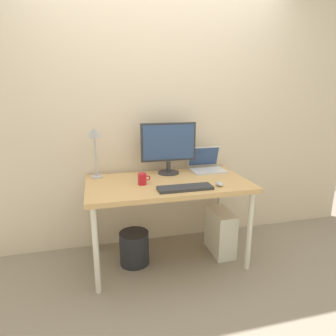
{
  "coord_description": "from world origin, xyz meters",
  "views": [
    {
      "loc": [
        -0.59,
        -2.32,
        1.5
      ],
      "look_at": [
        0.0,
        0.0,
        0.87
      ],
      "focal_mm": 31.01,
      "sensor_mm": 36.0,
      "label": 1
    }
  ],
  "objects_px": {
    "desk": "(168,188)",
    "mouse": "(219,184)",
    "laptop": "(206,165)",
    "coffee_mug": "(142,179)",
    "computer_tower": "(220,232)",
    "monitor": "(169,145)",
    "wastebasket": "(134,248)",
    "desk_lamp": "(95,140)",
    "keyboard": "(185,188)"
  },
  "relations": [
    {
      "from": "coffee_mug",
      "to": "mouse",
      "type": "bearing_deg",
      "value": -17.54
    },
    {
      "from": "desk_lamp",
      "to": "wastebasket",
      "type": "distance_m",
      "value": 1.02
    },
    {
      "from": "monitor",
      "to": "mouse",
      "type": "relative_size",
      "value": 5.76
    },
    {
      "from": "laptop",
      "to": "computer_tower",
      "type": "xyz_separation_m",
      "value": [
        0.06,
        -0.27,
        -0.6
      ]
    },
    {
      "from": "desk",
      "to": "keyboard",
      "type": "distance_m",
      "value": 0.26
    },
    {
      "from": "desk",
      "to": "laptop",
      "type": "height_order",
      "value": "laptop"
    },
    {
      "from": "keyboard",
      "to": "wastebasket",
      "type": "xyz_separation_m",
      "value": [
        -0.39,
        0.25,
        -0.61
      ]
    },
    {
      "from": "desk",
      "to": "mouse",
      "type": "relative_size",
      "value": 15.43
    },
    {
      "from": "desk_lamp",
      "to": "coffee_mug",
      "type": "bearing_deg",
      "value": -37.05
    },
    {
      "from": "laptop",
      "to": "coffee_mug",
      "type": "xyz_separation_m",
      "value": [
        -0.68,
        -0.3,
        -0.01
      ]
    },
    {
      "from": "wastebasket",
      "to": "desk",
      "type": "bearing_deg",
      "value": -1.58
    },
    {
      "from": "coffee_mug",
      "to": "computer_tower",
      "type": "xyz_separation_m",
      "value": [
        0.74,
        0.03,
        -0.59
      ]
    },
    {
      "from": "monitor",
      "to": "wastebasket",
      "type": "distance_m",
      "value": 0.98
    },
    {
      "from": "computer_tower",
      "to": "coffee_mug",
      "type": "bearing_deg",
      "value": -178.01
    },
    {
      "from": "desk_lamp",
      "to": "mouse",
      "type": "relative_size",
      "value": 5.4
    },
    {
      "from": "desk",
      "to": "keyboard",
      "type": "bearing_deg",
      "value": -71.25
    },
    {
      "from": "laptop",
      "to": "computer_tower",
      "type": "relative_size",
      "value": 0.76
    },
    {
      "from": "computer_tower",
      "to": "wastebasket",
      "type": "relative_size",
      "value": 1.4
    },
    {
      "from": "monitor",
      "to": "laptop",
      "type": "height_order",
      "value": "monitor"
    },
    {
      "from": "laptop",
      "to": "computer_tower",
      "type": "bearing_deg",
      "value": -77.45
    },
    {
      "from": "desk",
      "to": "monitor",
      "type": "distance_m",
      "value": 0.42
    },
    {
      "from": "mouse",
      "to": "coffee_mug",
      "type": "bearing_deg",
      "value": 162.46
    },
    {
      "from": "mouse",
      "to": "wastebasket",
      "type": "height_order",
      "value": "mouse"
    },
    {
      "from": "desk_lamp",
      "to": "keyboard",
      "type": "xyz_separation_m",
      "value": [
        0.68,
        -0.48,
        -0.34
      ]
    },
    {
      "from": "laptop",
      "to": "mouse",
      "type": "relative_size",
      "value": 3.56
    },
    {
      "from": "laptop",
      "to": "wastebasket",
      "type": "relative_size",
      "value": 1.07
    },
    {
      "from": "desk",
      "to": "desk_lamp",
      "type": "distance_m",
      "value": 0.76
    },
    {
      "from": "monitor",
      "to": "desk_lamp",
      "type": "bearing_deg",
      "value": 179.92
    },
    {
      "from": "computer_tower",
      "to": "monitor",
      "type": "bearing_deg",
      "value": 150.83
    },
    {
      "from": "laptop",
      "to": "desk_lamp",
      "type": "xyz_separation_m",
      "value": [
        -1.05,
        -0.02,
        0.29
      ]
    },
    {
      "from": "monitor",
      "to": "mouse",
      "type": "xyz_separation_m",
      "value": [
        0.31,
        -0.47,
        -0.25
      ]
    },
    {
      "from": "laptop",
      "to": "mouse",
      "type": "distance_m",
      "value": 0.49
    },
    {
      "from": "keyboard",
      "to": "laptop",
      "type": "bearing_deg",
      "value": 53.3
    },
    {
      "from": "monitor",
      "to": "keyboard",
      "type": "relative_size",
      "value": 1.18
    },
    {
      "from": "laptop",
      "to": "coffee_mug",
      "type": "relative_size",
      "value": 3.01
    },
    {
      "from": "desk",
      "to": "wastebasket",
      "type": "height_order",
      "value": "desk"
    },
    {
      "from": "keyboard",
      "to": "coffee_mug",
      "type": "bearing_deg",
      "value": 146.23
    },
    {
      "from": "desk",
      "to": "computer_tower",
      "type": "xyz_separation_m",
      "value": [
        0.51,
        -0.01,
        -0.48
      ]
    },
    {
      "from": "laptop",
      "to": "keyboard",
      "type": "xyz_separation_m",
      "value": [
        -0.37,
        -0.5,
        -0.05
      ]
    },
    {
      "from": "laptop",
      "to": "wastebasket",
      "type": "xyz_separation_m",
      "value": [
        -0.76,
        -0.26,
        -0.66
      ]
    },
    {
      "from": "desk",
      "to": "wastebasket",
      "type": "relative_size",
      "value": 4.63
    },
    {
      "from": "desk",
      "to": "mouse",
      "type": "distance_m",
      "value": 0.45
    },
    {
      "from": "monitor",
      "to": "mouse",
      "type": "bearing_deg",
      "value": -56.17
    },
    {
      "from": "desk_lamp",
      "to": "computer_tower",
      "type": "distance_m",
      "value": 1.44
    },
    {
      "from": "keyboard",
      "to": "wastebasket",
      "type": "height_order",
      "value": "keyboard"
    },
    {
      "from": "computer_tower",
      "to": "keyboard",
      "type": "bearing_deg",
      "value": -151.85
    },
    {
      "from": "desk",
      "to": "keyboard",
      "type": "height_order",
      "value": "keyboard"
    },
    {
      "from": "desk_lamp",
      "to": "computer_tower",
      "type": "bearing_deg",
      "value": -12.75
    },
    {
      "from": "wastebasket",
      "to": "computer_tower",
      "type": "bearing_deg",
      "value": -0.94
    },
    {
      "from": "mouse",
      "to": "wastebasket",
      "type": "xyz_separation_m",
      "value": [
        -0.69,
        0.23,
        -0.62
      ]
    }
  ]
}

